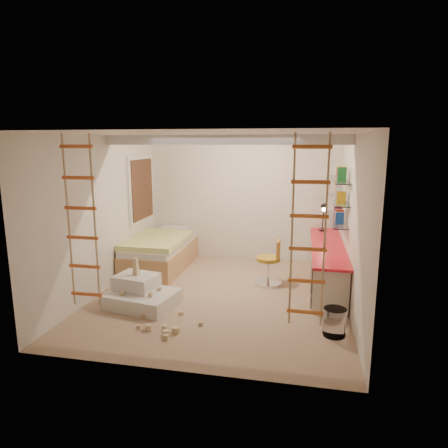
% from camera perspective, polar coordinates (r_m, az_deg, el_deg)
% --- Properties ---
extents(floor, '(4.50, 4.50, 0.00)m').
position_cam_1_polar(floor, '(6.67, -0.52, -10.24)').
color(floor, tan).
rests_on(floor, ground).
extents(ceiling_beam, '(4.00, 0.18, 0.16)m').
position_cam_1_polar(ceiling_beam, '(6.49, 0.00, 11.95)').
color(ceiling_beam, white).
rests_on(ceiling_beam, ceiling).
extents(window_frame, '(0.06, 1.15, 1.35)m').
position_cam_1_polar(window_frame, '(8.28, -11.83, 4.88)').
color(window_frame, white).
rests_on(window_frame, wall_left).
extents(window_blind, '(0.02, 1.00, 1.20)m').
position_cam_1_polar(window_blind, '(8.27, -11.57, 4.87)').
color(window_blind, '#4C2D1E').
rests_on(window_blind, window_frame).
extents(rope_ladder_left, '(0.41, 0.04, 2.13)m').
position_cam_1_polar(rope_ladder_left, '(5.14, -19.68, 0.13)').
color(rope_ladder_left, '#DB5025').
rests_on(rope_ladder_left, ceiling).
extents(rope_ladder_right, '(0.41, 0.04, 2.13)m').
position_cam_1_polar(rope_ladder_right, '(4.41, 11.97, -1.24)').
color(rope_ladder_right, '#C66021').
rests_on(rope_ladder_right, ceiling).
extents(waste_bin, '(0.30, 0.30, 0.37)m').
position_cam_1_polar(waste_bin, '(5.53, 15.51, -13.35)').
color(waste_bin, white).
rests_on(waste_bin, floor).
extents(desk, '(0.56, 2.80, 0.75)m').
position_cam_1_polar(desk, '(7.23, 14.43, -5.47)').
color(desk, red).
rests_on(desk, floor).
extents(shelves, '(0.25, 1.80, 0.71)m').
position_cam_1_polar(shelves, '(7.27, 15.97, 3.39)').
color(shelves, white).
rests_on(shelves, wall_right).
extents(bed, '(1.02, 2.00, 0.69)m').
position_cam_1_polar(bed, '(8.08, -9.04, -4.01)').
color(bed, '#AD7F51').
rests_on(bed, floor).
extents(task_lamp, '(0.14, 0.36, 0.57)m').
position_cam_1_polar(task_lamp, '(8.00, 14.04, 1.56)').
color(task_lamp, black).
rests_on(task_lamp, desk).
extents(swivel_chair, '(0.50, 0.50, 0.82)m').
position_cam_1_polar(swivel_chair, '(7.12, 6.51, -6.32)').
color(swivel_chair, '#B39222').
rests_on(swivel_chair, floor).
extents(play_platform, '(1.12, 0.95, 0.44)m').
position_cam_1_polar(play_platform, '(6.40, -11.84, -9.76)').
color(play_platform, silver).
rests_on(play_platform, floor).
extents(toy_blocks, '(1.36, 1.17, 0.71)m').
position_cam_1_polar(toy_blocks, '(5.90, -9.95, -11.32)').
color(toy_blocks, '#CCB284').
rests_on(toy_blocks, floor).
extents(books, '(0.14, 0.70, 0.92)m').
position_cam_1_polar(books, '(7.26, 16.01, 4.03)').
color(books, '#194CA5').
rests_on(books, shelves).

